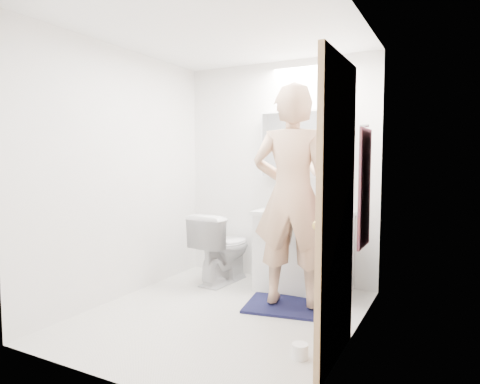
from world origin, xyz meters
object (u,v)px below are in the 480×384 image
Objects in this scene: person at (292,196)px; vanity_cabinet at (303,253)px; toothbrush_cup at (326,206)px; toilet_paper_roll at (300,351)px; soap_bottle_a at (277,197)px; medicine_cabinet at (302,144)px; soap_bottle_b at (297,201)px; toilet at (223,247)px.

vanity_cabinet is at bearing -92.90° from person.
person is 0.71m from toothbrush_cup.
toilet_paper_roll is (0.28, -1.56, -0.82)m from toothbrush_cup.
person reaches higher than soap_bottle_a.
vanity_cabinet is 8.18× the size of toilet_paper_roll.
medicine_cabinet is 5.59× the size of soap_bottle_b.
toilet is 0.96m from soap_bottle_b.
vanity_cabinet is 0.54m from toothbrush_cup.
soap_bottle_a is at bearing 117.79° from toilet_paper_roll.
person is 8.28× the size of soap_bottle_a.
soap_bottle_b is (0.75, 0.30, 0.52)m from toilet.
toilet_paper_roll is at bearing -71.67° from vanity_cabinet.
soap_bottle_a reaches higher than soap_bottle_b.
vanity_cabinet is 0.83m from person.
toilet is 0.81m from soap_bottle_a.
toilet is at bearing -158.49° from soap_bottle_b.
medicine_cabinet is 8.47× the size of toothbrush_cup.
person is 0.75m from soap_bottle_b.
soap_bottle_a is 2.13× the size of toilet_paper_roll.
vanity_cabinet is 1.52m from toilet_paper_roll.
toilet is at bearing 136.32° from toilet_paper_roll.
vanity_cabinet reaches higher than toilet.
soap_bottle_b is (-0.14, 0.18, 0.51)m from vanity_cabinet.
soap_bottle_a is 1.49× the size of soap_bottle_b.
person is at bearing 114.44° from toilet_paper_roll.
soap_bottle_b reaches higher than vanity_cabinet.
soap_bottle_b is (0.22, 0.03, -0.04)m from soap_bottle_a.
medicine_cabinet is 0.62m from soap_bottle_a.
toothbrush_cup is (0.32, -0.02, -0.03)m from soap_bottle_b.
toilet_paper_roll is (0.60, -1.58, -0.85)m from soap_bottle_b.
person is (0.07, -0.53, 0.63)m from vanity_cabinet.
toothbrush_cup is 0.94× the size of toilet_paper_roll.
toilet is at bearing -153.46° from soap_bottle_a.
soap_bottle_a reaches higher than vanity_cabinet.
soap_bottle_b is 1.43× the size of toilet_paper_roll.
toilet is at bearing -172.59° from vanity_cabinet.
toilet is 0.39× the size of person.
medicine_cabinet is at bearing 116.51° from vanity_cabinet.
medicine_cabinet is 0.90m from person.
toothbrush_cup is (0.53, 0.01, -0.07)m from soap_bottle_a.
medicine_cabinet is at bearing 109.45° from toilet_paper_roll.
soap_bottle_a is (-0.25, -0.06, -0.56)m from medicine_cabinet.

